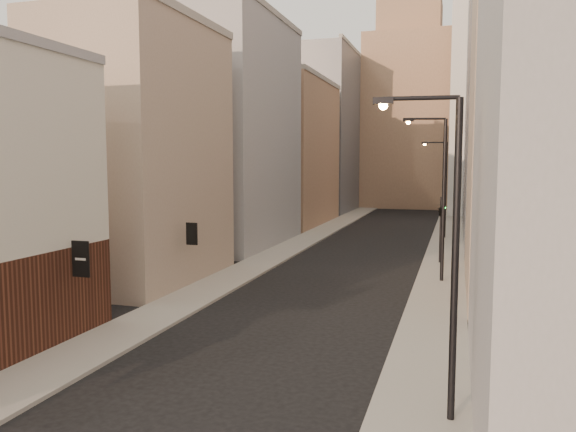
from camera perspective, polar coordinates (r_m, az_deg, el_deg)
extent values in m
cube|color=gray|center=(62.26, 3.88, -1.37)|extent=(3.00, 140.00, 0.15)
cube|color=gray|center=(60.69, 15.93, -1.75)|extent=(3.00, 140.00, 0.15)
cube|color=black|center=(24.54, -20.31, -4.11)|extent=(0.80, 0.08, 1.50)
cube|color=black|center=(32.98, -9.75, -1.79)|extent=(0.70, 0.08, 1.30)
cube|color=gray|center=(36.77, -15.05, 6.03)|extent=(8.00, 12.00, 16.00)
cube|color=gray|center=(51.11, -5.48, 8.26)|extent=(8.00, 16.00, 20.00)
cube|color=#926D53|center=(68.05, 0.35, 6.34)|extent=(8.00, 18.00, 17.00)
cube|color=gray|center=(87.51, 4.13, 8.45)|extent=(8.00, 20.00, 24.00)
cube|color=gray|center=(35.59, 24.59, 8.97)|extent=(8.00, 16.00, 20.00)
cube|color=gray|center=(55.67, 21.97, 10.76)|extent=(8.00, 20.00, 26.00)
cube|color=gray|center=(85.67, 24.76, 16.80)|extent=(20.00, 22.00, 50.00)
cube|color=#926D53|center=(97.79, 12.11, 9.21)|extent=(14.00, 14.00, 28.00)
cube|color=#926D53|center=(100.35, 12.32, 18.94)|extent=(10.00, 10.00, 6.00)
cube|color=silver|center=(83.78, 18.99, 11.73)|extent=(8.00, 8.00, 34.00)
cylinder|color=black|center=(16.55, 16.61, -4.81)|extent=(0.21, 0.21, 9.33)
cylinder|color=black|center=(16.32, 13.37, 11.58)|extent=(2.08, 0.33, 0.12)
cube|color=black|center=(16.32, 9.66, 11.47)|extent=(0.59, 0.28, 0.19)
sphere|color=#FF9F3F|center=(16.30, 9.65, 11.00)|extent=(0.25, 0.25, 0.25)
cylinder|color=black|center=(35.95, 15.52, 1.39)|extent=(0.23, 0.23, 10.17)
cylinder|color=black|center=(35.72, 13.94, 9.57)|extent=(2.22, 0.68, 0.14)
cube|color=black|center=(35.52, 12.13, 9.54)|extent=(0.66, 0.39, 0.20)
sphere|color=#FF9F3F|center=(35.51, 12.12, 9.30)|extent=(0.27, 0.27, 0.27)
cylinder|color=black|center=(56.82, 15.71, 2.46)|extent=(0.21, 0.21, 9.41)
cylinder|color=black|center=(56.64, 14.78, 7.24)|extent=(2.09, 0.45, 0.13)
cube|color=black|center=(56.53, 13.71, 7.22)|extent=(0.60, 0.32, 0.19)
sphere|color=#FF9F3F|center=(56.53, 13.71, 7.08)|extent=(0.25, 0.25, 0.25)
cylinder|color=black|center=(42.72, 15.24, -1.46)|extent=(0.16, 0.16, 5.00)
imported|color=black|center=(42.55, 15.29, 0.82)|extent=(0.68, 0.68, 1.33)
sphere|color=#19E533|center=(42.55, 15.63, 0.81)|extent=(0.16, 0.16, 0.16)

